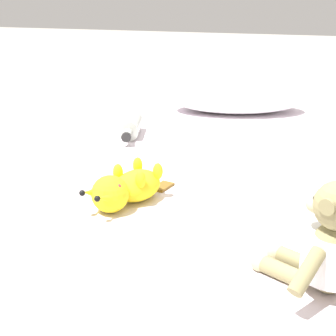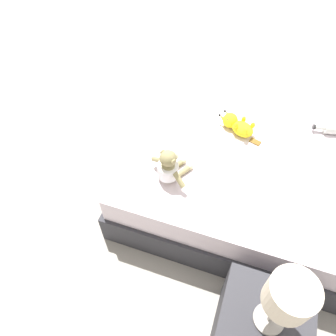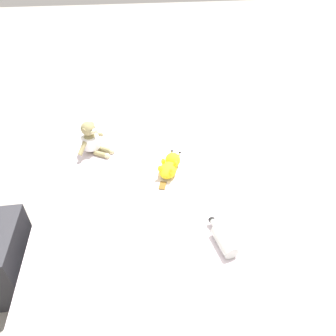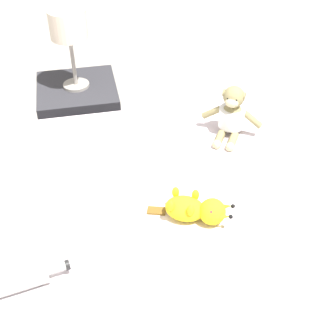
{
  "view_description": "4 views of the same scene",
  "coord_description": "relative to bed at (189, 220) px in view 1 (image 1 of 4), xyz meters",
  "views": [
    {
      "loc": [
        0.34,
        -1.65,
        1.03
      ],
      "look_at": [
        -0.02,
        -0.24,
        0.49
      ],
      "focal_mm": 56.72,
      "sensor_mm": 36.0,
      "label": 1
    },
    {
      "loc": [
        1.52,
        -0.31,
        2.03
      ],
      "look_at": [
        0.43,
        -0.69,
        0.53
      ],
      "focal_mm": 35.65,
      "sensor_mm": 36.0,
      "label": 2
    },
    {
      "loc": [
        0.12,
        1.12,
        1.71
      ],
      "look_at": [
        -0.08,
        -0.35,
        0.49
      ],
      "focal_mm": 32.31,
      "sensor_mm": 36.0,
      "label": 3
    },
    {
      "loc": [
        -1.33,
        -0.03,
        1.72
      ],
      "look_at": [
        0.08,
        -0.32,
        0.55
      ],
      "focal_mm": 51.36,
      "sensor_mm": 36.0,
      "label": 4
    }
  ],
  "objects": [
    {
      "name": "glass_bottle",
      "position": [
        -0.28,
        0.22,
        0.26
      ],
      "size": [
        0.1,
        0.24,
        0.07
      ],
      "color": "#B7BCB2",
      "rests_on": "bed"
    },
    {
      "name": "pillow",
      "position": [
        0.07,
        0.7,
        0.28
      ],
      "size": [
        0.63,
        0.41,
        0.12
      ],
      "color": "white",
      "rests_on": "bed"
    },
    {
      "name": "plush_yellow_creature",
      "position": [
        -0.1,
        -0.39,
        0.27
      ],
      "size": [
        0.2,
        0.32,
        0.1
      ],
      "color": "yellow",
      "rests_on": "bed"
    },
    {
      "name": "ground_plane",
      "position": [
        0.0,
        0.0,
        -0.21
      ],
      "size": [
        16.0,
        16.0,
        0.0
      ],
      "primitive_type": "plane",
      "color": "#9E998E"
    },
    {
      "name": "plush_monkey",
      "position": [
        0.42,
        -0.69,
        0.32
      ],
      "size": [
        0.25,
        0.26,
        0.24
      ],
      "color": "#8E8456",
      "rests_on": "bed"
    },
    {
      "name": "bed",
      "position": [
        0.0,
        0.0,
        0.0
      ],
      "size": [
        1.46,
        2.07,
        0.43
      ],
      "color": "#2D2D33",
      "rests_on": "ground_plane"
    }
  ]
}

